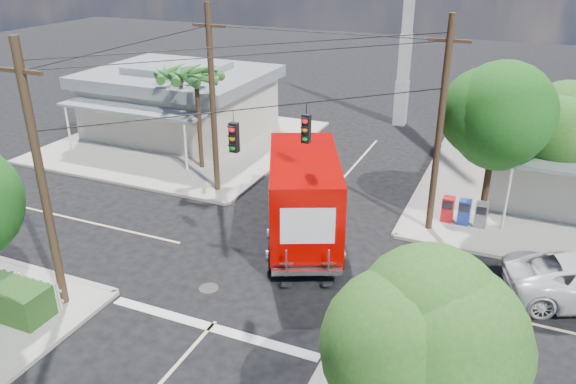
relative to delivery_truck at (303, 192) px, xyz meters
The scene contains 14 objects.
ground 3.44m from the delivery_truck, 96.18° to the right, with size 120.00×120.00×0.00m, color black.
sidewalk_ne 13.40m from the delivery_truck, 37.20° to the left, with size 14.12×14.12×0.14m.
sidewalk_nw 13.89m from the delivery_truck, 144.36° to the left, with size 14.12×14.12×0.14m.
road_markings 4.73m from the delivery_truck, 94.09° to the right, with size 32.00×32.00×0.01m.
building_nw 15.62m from the delivery_truck, 142.03° to the left, with size 10.80×10.20×4.30m.
radio_tower 17.55m from the delivery_truck, 89.36° to the left, with size 0.80×0.80×17.00m.
tree_ne_front 8.43m from the delivery_truck, 29.49° to the left, with size 4.21×4.14×6.66m.
tree_ne_back 11.52m from the delivery_truck, 32.71° to the left, with size 3.77×3.66×5.82m.
tree_se 12.31m from the delivery_truck, 56.44° to the right, with size 3.67×3.54×5.62m.
palm_nw_front 9.62m from the delivery_truck, 149.26° to the left, with size 3.01×3.08×5.59m.
palm_nw_back 11.90m from the delivery_truck, 147.94° to the left, with size 3.01×3.08×5.19m.
utility_poles 3.59m from the delivery_truck, 146.52° to the right, with size 12.00×10.68×9.00m.
vending_boxes 7.14m from the delivery_truck, 28.38° to the left, with size 1.90×0.50×1.10m.
delivery_truck is the anchor object (origin of this frame).
Camera 1 is at (8.15, -16.84, 11.35)m, focal length 35.00 mm.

